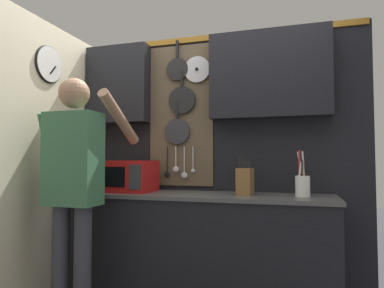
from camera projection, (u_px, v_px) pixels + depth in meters
name	position (u px, v px, depth m)	size (l,w,h in m)	color
base_cabinet_counter	(192.00, 252.00, 2.72)	(2.20, 0.58, 0.93)	black
back_wall_unit	(203.00, 128.00, 3.01)	(2.77, 0.20, 2.31)	black
side_wall	(40.00, 163.00, 2.67)	(0.07, 1.60, 2.31)	beige
microwave	(126.00, 176.00, 2.92)	(0.47, 0.35, 0.26)	red
knife_block	(245.00, 181.00, 2.63)	(0.13, 0.16, 0.29)	brown
utensil_crock	(302.00, 184.00, 2.51)	(0.10, 0.10, 0.34)	white
person	(74.00, 177.00, 2.43)	(0.54, 0.63, 1.78)	#383842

